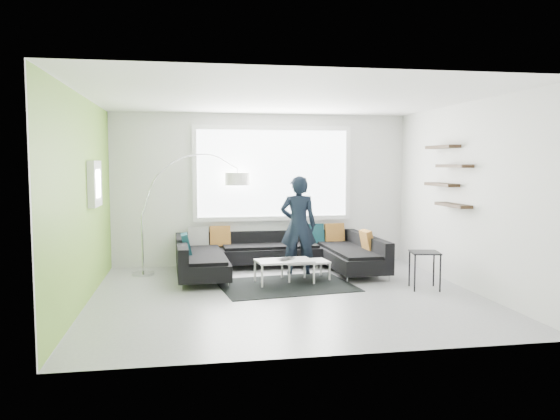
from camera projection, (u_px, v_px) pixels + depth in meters
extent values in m
plane|color=gray|center=(286.00, 295.00, 7.83)|extent=(5.50, 5.50, 0.00)
cube|color=silver|center=(262.00, 189.00, 10.17)|extent=(5.50, 0.04, 2.80)
cube|color=silver|center=(333.00, 215.00, 5.26)|extent=(5.50, 0.04, 2.80)
cube|color=silver|center=(83.00, 200.00, 7.25)|extent=(0.04, 5.00, 2.80)
cube|color=silver|center=(466.00, 196.00, 8.18)|extent=(0.04, 5.00, 2.80)
cube|color=white|center=(286.00, 98.00, 7.59)|extent=(5.50, 5.00, 0.04)
cube|color=#6B9E33|center=(84.00, 200.00, 7.25)|extent=(0.01, 5.00, 2.80)
cube|color=white|center=(273.00, 173.00, 10.14)|extent=(2.96, 0.06, 1.68)
cube|color=white|center=(95.00, 184.00, 7.83)|extent=(0.12, 0.66, 0.66)
cube|color=black|center=(447.00, 175.00, 8.53)|extent=(0.20, 1.24, 0.95)
cube|color=black|center=(277.00, 263.00, 9.34)|extent=(3.45, 2.20, 0.36)
cube|color=black|center=(277.00, 245.00, 9.32)|extent=(3.45, 2.20, 0.27)
cube|color=brown|center=(277.00, 242.00, 9.31)|extent=(3.03, 0.28, 0.37)
cube|color=black|center=(286.00, 285.00, 8.45)|extent=(2.18, 1.71, 0.01)
cube|color=white|center=(295.00, 270.00, 8.74)|extent=(1.20, 0.79, 0.37)
cube|color=black|center=(424.00, 270.00, 8.20)|extent=(0.49, 0.49, 0.57)
imported|color=black|center=(298.00, 225.00, 9.26)|extent=(0.75, 0.61, 1.68)
imported|color=black|center=(289.00, 259.00, 8.59)|extent=(0.53, 0.52, 0.03)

